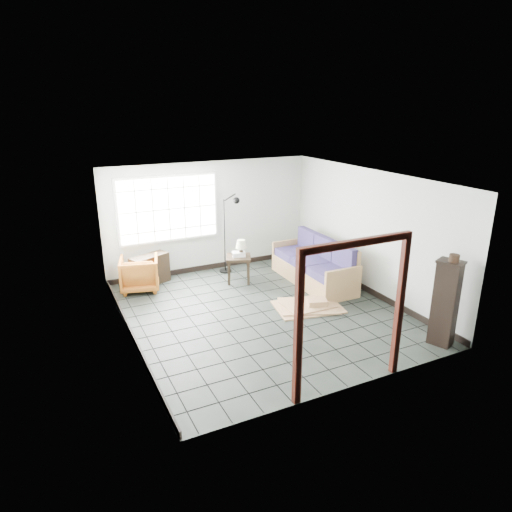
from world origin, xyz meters
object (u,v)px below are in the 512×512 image
armchair (139,272)px  tall_shelf (445,303)px  side_table (239,261)px  futon_sofa (316,266)px

armchair → tall_shelf: bearing=145.7°
armchair → side_table: (2.12, -0.50, 0.09)m
futon_sofa → side_table: size_ratio=3.25×
side_table → tall_shelf: tall_shelf is taller
side_table → tall_shelf: size_ratio=0.48×
armchair → tall_shelf: size_ratio=0.55×
armchair → futon_sofa: bearing=174.9°
futon_sofa → tall_shelf: (0.35, -3.28, 0.38)m
futon_sofa → tall_shelf: tall_shelf is taller
armchair → side_table: armchair is taller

